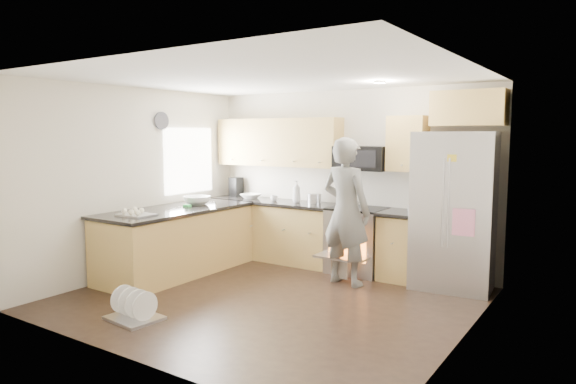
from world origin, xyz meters
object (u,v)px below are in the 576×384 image
Objects in this scene: stove_range at (358,225)px; dish_rack at (134,311)px; person at (346,211)px; refrigerator at (454,211)px.

stove_range is 3.28m from dish_rack.
dish_rack is (-1.26, -2.42, -0.87)m from person.
stove_range is 0.93× the size of person.
stove_range is 0.90× the size of refrigerator.
person is 3.28× the size of dish_rack.
dish_rack is at bearing -110.67° from stove_range.
refrigerator reaches higher than dish_rack.
stove_range is 3.06× the size of dish_rack.
stove_range is 0.68m from person.
person is 2.86m from dish_rack.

